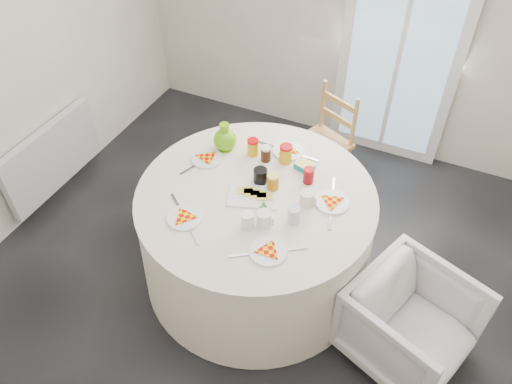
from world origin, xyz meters
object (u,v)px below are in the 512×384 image
at_px(radiator, 52,157).
at_px(wooden_chair, 322,141).
at_px(armchair, 413,317).
at_px(table, 256,236).
at_px(green_pitcher, 225,139).

xyz_separation_m(radiator, wooden_chair, (1.96, 1.03, 0.09)).
height_order(radiator, armchair, armchair).
xyz_separation_m(table, armchair, (1.13, -0.20, 0.02)).
bearing_deg(table, armchair, -9.83).
xyz_separation_m(wooden_chair, green_pitcher, (-0.48, -0.77, 0.40)).
xyz_separation_m(wooden_chair, armchair, (1.04, -1.29, -0.08)).
relative_size(radiator, green_pitcher, 4.82).
bearing_deg(radiator, wooden_chair, 27.73).
distance_m(table, wooden_chair, 1.10).
relative_size(armchair, green_pitcher, 3.33).
relative_size(table, green_pitcher, 7.74).
relative_size(wooden_chair, armchair, 1.30).
bearing_deg(armchair, wooden_chair, 60.09).
height_order(table, wooden_chair, wooden_chair).
bearing_deg(table, wooden_chair, 85.38).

